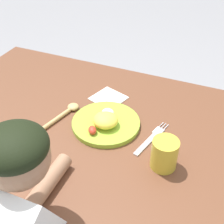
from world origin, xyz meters
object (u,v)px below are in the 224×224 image
fork (151,139)px  spoon (65,113)px  plate (106,123)px  drinking_cup (164,154)px

fork → spoon: size_ratio=1.04×
plate → spoon: (-0.17, 0.00, -0.01)m
plate → drinking_cup: bearing=-23.0°
plate → drinking_cup: (0.24, -0.10, 0.03)m
spoon → drinking_cup: (0.41, -0.10, 0.04)m
plate → fork: bearing=-1.2°
plate → fork: 0.17m
plate → drinking_cup: 0.26m
plate → spoon: bearing=178.9°
spoon → drinking_cup: drinking_cup is taller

